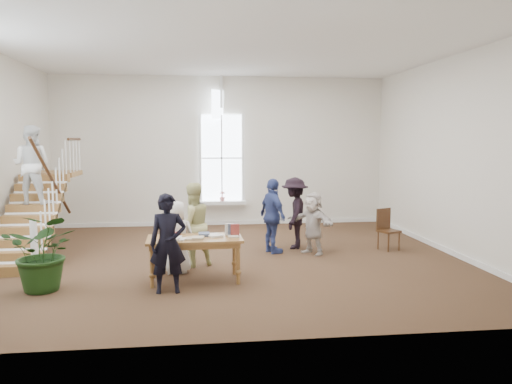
{
  "coord_description": "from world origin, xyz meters",
  "views": [
    {
      "loc": [
        -0.78,
        -10.71,
        2.62
      ],
      "look_at": [
        0.56,
        0.4,
        1.43
      ],
      "focal_mm": 35.0,
      "sensor_mm": 36.0,
      "label": 1
    }
  ],
  "objects": [
    {
      "name": "person_yellow",
      "position": [
        -0.87,
        -0.49,
        0.87
      ],
      "size": [
        1.04,
        0.95,
        1.74
      ],
      "primitive_type": "imported",
      "rotation": [
        0.0,
        0.0,
        3.58
      ],
      "color": "#C9C47D",
      "rests_on": "ground"
    },
    {
      "name": "woman_cluster_a",
      "position": [
        0.96,
        0.5,
        0.86
      ],
      "size": [
        0.75,
        1.1,
        1.73
      ],
      "primitive_type": "imported",
      "rotation": [
        0.0,
        0.0,
        1.93
      ],
      "color": "#354481",
      "rests_on": "ground"
    },
    {
      "name": "police_officer",
      "position": [
        -1.27,
        -2.24,
        0.85
      ],
      "size": [
        0.65,
        0.45,
        1.71
      ],
      "primitive_type": "imported",
      "rotation": [
        0.0,
        0.0,
        0.06
      ],
      "color": "black",
      "rests_on": "ground"
    },
    {
      "name": "elderly_woman",
      "position": [
        -1.17,
        -0.99,
        0.72
      ],
      "size": [
        0.74,
        0.52,
        1.43
      ],
      "primitive_type": "imported",
      "rotation": [
        0.0,
        0.0,
        3.24
      ],
      "color": "silver",
      "rests_on": "ground"
    },
    {
      "name": "staircase",
      "position": [
        -4.34,
        0.75,
        1.62
      ],
      "size": [
        1.1,
        4.1,
        2.92
      ],
      "color": "brown",
      "rests_on": "ground"
    },
    {
      "name": "ground",
      "position": [
        0.0,
        0.0,
        0.0
      ],
      "size": [
        10.0,
        10.0,
        0.0
      ],
      "primitive_type": "plane",
      "color": "#3F2718",
      "rests_on": "ground"
    },
    {
      "name": "room_shell",
      "position": [
        -0.0,
        4.39,
        0.4
      ],
      "size": [
        10.49,
        10.0,
        10.0
      ],
      "color": "silver",
      "rests_on": "ground"
    },
    {
      "name": "library_table",
      "position": [
        -0.82,
        -1.59,
        0.73
      ],
      "size": [
        1.76,
        0.92,
        0.87
      ],
      "rotation": [
        0.0,
        0.0,
        0.03
      ],
      "color": "brown",
      "rests_on": "ground"
    },
    {
      "name": "side_chair",
      "position": [
        3.71,
        0.55,
        0.54
      ],
      "size": [
        0.55,
        0.55,
        0.97
      ],
      "rotation": [
        0.0,
        0.0,
        0.39
      ],
      "color": "#361A0E",
      "rests_on": "ground"
    },
    {
      "name": "woman_cluster_b",
      "position": [
        1.56,
        0.95,
        0.86
      ],
      "size": [
        0.94,
        1.25,
        1.71
      ],
      "primitive_type": "imported",
      "rotation": [
        0.0,
        0.0,
        4.41
      ],
      "color": "black",
      "rests_on": "ground"
    },
    {
      "name": "woman_cluster_c",
      "position": [
        1.86,
        0.3,
        0.72
      ],
      "size": [
        1.11,
        1.33,
        1.43
      ],
      "primitive_type": "imported",
      "rotation": [
        0.0,
        0.0,
        5.32
      ],
      "color": "beige",
      "rests_on": "ground"
    },
    {
      "name": "floor_plant",
      "position": [
        -3.4,
        -1.88,
        0.68
      ],
      "size": [
        1.32,
        1.18,
        1.36
      ],
      "primitive_type": "imported",
      "rotation": [
        0.0,
        0.0,
        -0.1
      ],
      "color": "black",
      "rests_on": "ground"
    }
  ]
}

